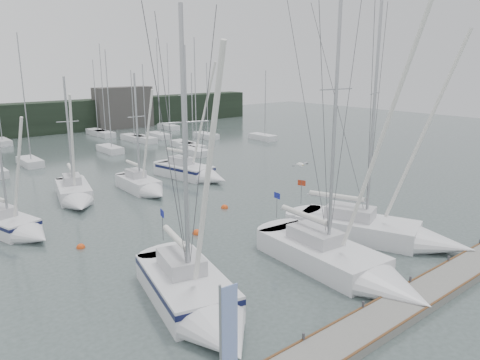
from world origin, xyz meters
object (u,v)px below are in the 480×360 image
sailboat_mid_c (145,187)px  buoy_a (197,234)px  sailboat_near_left (199,303)px  sailboat_near_right (393,234)px  sailboat_mid_a (16,228)px  sailboat_mid_d (196,173)px  dock_banner (226,336)px  sailboat_near_center (353,269)px  buoy_b (225,208)px  buoy_c (81,248)px  sailboat_mid_b (76,196)px

sailboat_mid_c → buoy_a: 11.45m
sailboat_near_left → sailboat_near_right: bearing=11.1°
sailboat_mid_a → sailboat_mid_d: size_ratio=0.72×
sailboat_mid_a → dock_banner: (0.56, -21.93, 2.46)m
sailboat_near_right → sailboat_mid_c: 21.66m
sailboat_mid_d → buoy_a: (-8.52, -12.45, -0.64)m
sailboat_near_center → dock_banner: sailboat_near_center is taller
dock_banner → buoy_b: bearing=58.2°
sailboat_mid_c → sailboat_near_center: bearing=-86.9°
buoy_c → sailboat_mid_c: bearing=42.9°
buoy_b → sailboat_mid_a: bearing=163.9°
sailboat_mid_b → buoy_b: 12.41m
buoy_b → dock_banner: 22.71m
sailboat_near_left → sailboat_near_center: bearing=-0.6°
sailboat_near_right → buoy_c: sailboat_near_right is taller
sailboat_mid_c → dock_banner: sailboat_mid_c is taller
sailboat_mid_b → sailboat_mid_d: size_ratio=0.80×
sailboat_near_left → sailboat_mid_d: size_ratio=1.08×
sailboat_mid_c → buoy_a: bearing=-98.9°
sailboat_near_right → sailboat_mid_d: 21.92m
sailboat_near_right → sailboat_mid_a: bearing=115.9°
sailboat_near_left → sailboat_mid_c: bearing=81.6°
sailboat_mid_b → sailboat_near_right: bearing=-46.1°
sailboat_near_left → sailboat_near_right: 14.64m
sailboat_near_left → sailboat_mid_a: size_ratio=1.50×
sailboat_near_center → buoy_c: bearing=129.4°
dock_banner → sailboat_mid_c: bearing=72.7°
buoy_c → dock_banner: (-1.89, -17.13, 3.01)m
buoy_b → sailboat_near_right: bearing=-73.7°
sailboat_near_center → sailboat_mid_b: 24.05m
sailboat_near_left → sailboat_mid_a: bearing=116.1°
sailboat_mid_d → dock_banner: size_ratio=3.10×
buoy_c → dock_banner: dock_banner is taller
sailboat_near_right → sailboat_mid_a: 24.78m
sailboat_mid_b → sailboat_mid_a: bearing=-125.8°
sailboat_mid_c → buoy_b: (2.72, -7.93, -0.54)m
buoy_c → buoy_a: bearing=-20.7°
sailboat_near_left → buoy_b: 16.26m
buoy_b → sailboat_near_center: bearing=-99.7°
sailboat_mid_c → buoy_a: (-2.24, -11.22, -0.54)m
sailboat_near_left → sailboat_near_center: size_ratio=0.87×
sailboat_near_right → sailboat_mid_c: bearing=86.3°
sailboat_near_left → sailboat_mid_b: 21.23m
buoy_a → dock_banner: size_ratio=0.14×
buoy_a → buoy_c: buoy_a is taller
sailboat_mid_b → buoy_a: 12.84m
buoy_c → sailboat_mid_a: bearing=117.0°
sailboat_near_center → buoy_c: 16.60m
sailboat_mid_b → sailboat_mid_d: 12.05m
sailboat_near_right → buoy_a: sailboat_near_right is taller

